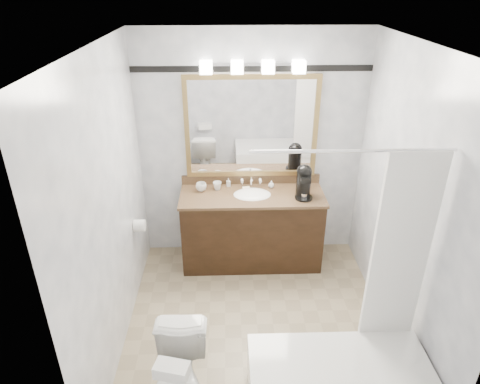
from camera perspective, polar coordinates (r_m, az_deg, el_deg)
name	(u,v)px	position (r m, az deg, el deg)	size (l,w,h in m)	color
room	(260,208)	(3.45, 2.67, -2.16)	(2.42, 2.62, 2.52)	gray
vanity	(252,227)	(4.73, 1.56, -4.69)	(1.53, 0.58, 0.97)	black
mirror	(251,127)	(4.52, 1.54, 8.61)	(1.40, 0.04, 1.10)	#A18148
vanity_light_bar	(253,66)	(4.31, 1.69, 16.39)	(1.02, 0.14, 0.12)	silver
accent_stripe	(252,69)	(4.38, 1.63, 16.12)	(2.40, 0.01, 0.06)	black
bathtub	(342,384)	(3.48, 13.48, -23.64)	(1.30, 0.75, 1.96)	white
tp_roll	(140,225)	(4.38, -13.24, -4.37)	(0.12, 0.12, 0.11)	white
tissue_box	(172,370)	(2.91, -9.07, -22.40)	(0.22, 0.12, 0.09)	white
coffee_maker	(304,180)	(4.46, 8.51, 1.53)	(0.18, 0.23, 0.35)	black
cup_left	(201,187)	(4.60, -5.19, 0.67)	(0.11, 0.11, 0.09)	white
cup_right	(217,186)	(4.62, -3.04, 0.83)	(0.09, 0.09, 0.09)	white
soap_bottle_a	(228,182)	(4.68, -1.57, 1.29)	(0.04, 0.04, 0.09)	white
soap_bottle_b	(271,184)	(4.66, 4.20, 1.05)	(0.06, 0.06, 0.08)	white
soap_bar	(246,188)	(4.62, 0.83, 0.49)	(0.08, 0.05, 0.02)	beige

